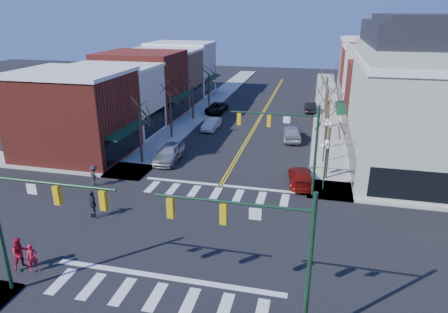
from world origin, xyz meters
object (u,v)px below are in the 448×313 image
Objects in this scene: car_left_mid at (211,124)px; car_left_far at (216,108)px; car_left_near at (169,153)px; victorian_corner at (432,99)px; pedestrian_red_b at (20,253)px; car_right_far at (310,107)px; car_right_mid at (292,133)px; pedestrian_dark_a at (93,204)px; pedestrian_red_a at (32,258)px; pedestrian_dark_b at (94,175)px; lamppost_corner at (326,157)px; lamppost_midblock at (325,133)px; car_right_near at (301,177)px.

car_left_far is at bearing 102.00° from car_left_mid.
victorian_corner is at bearing 5.43° from car_left_near.
pedestrian_red_b is at bearing -89.32° from car_left_far.
car_right_far is at bearing 10.46° from pedestrian_red_b.
victorian_corner reaches higher than car_left_far.
car_right_mid is at bearing 4.71° from pedestrian_red_b.
pedestrian_red_a is at bearing -35.88° from pedestrian_dark_a.
victorian_corner is at bearing 0.45° from pedestrian_red_a.
pedestrian_red_a is (-2.35, -29.19, 0.24)m from car_left_mid.
car_right_far is 43.18m from pedestrian_red_b.
car_left_near is at bearing -90.89° from pedestrian_dark_b.
lamppost_corner is 0.87× the size of car_left_near.
car_left_far is at bearing 143.32° from victorian_corner.
lamppost_midblock reaches higher than pedestrian_dark_b.
pedestrian_red_b reaches higher than car_right_far.
car_right_far is 33.86m from pedestrian_dark_b.
car_right_near is at bearing 91.90° from car_right_mid.
lamppost_midblock is at bearing -45.42° from car_left_far.
car_left_near is 2.62× the size of pedestrian_red_b.
car_left_far is at bearing 122.34° from lamppost_corner.
victorian_corner is 7.61× the size of pedestrian_dark_a.
car_right_near is 2.51× the size of pedestrian_dark_a.
lamppost_midblock is 1.04× the size of car_left_mid.
car_right_far is at bearing 17.82° from car_left_far.
victorian_corner is at bearing -33.51° from car_left_far.
pedestrian_red_b is at bearing 65.69° from car_right_far.
car_right_mid is 24.15m from pedestrian_dark_a.
car_left_near is at bearing 23.69° from pedestrian_red_b.
car_right_near is 0.95× the size of car_right_mid.
car_left_far is at bearing -47.99° from car_right_mid.
victorian_corner is 3.29× the size of lamppost_corner.
lamppost_corner is 2.62× the size of pedestrian_dark_b.
victorian_corner reaches higher than pedestrian_dark_b.
car_left_mid is 29.28m from pedestrian_red_a.
pedestrian_dark_a is (-12.10, -20.90, 0.24)m from car_right_mid.
pedestrian_dark_b is at bearing -120.96° from car_left_near.
car_left_mid is 29.34m from pedestrian_red_b.
pedestrian_dark_a is (-1.24, -11.56, 0.24)m from car_left_near.
car_left_mid is at bearing 23.95° from pedestrian_red_b.
pedestrian_red_a is (-1.24, -17.85, 0.09)m from car_left_near.
pedestrian_dark_b is (-16.40, -29.62, 0.27)m from car_right_far.
car_right_mid reaches higher than car_right_far.
lamppost_midblock is 0.87× the size of car_left_far.
car_left_near is 19.51m from car_left_far.
lamppost_midblock is 2.62× the size of pedestrian_dark_b.
car_left_near is 11.39m from car_left_mid.
lamppost_corner is 3.07m from car_right_near.
pedestrian_red_a is 6.29m from pedestrian_dark_a.
car_left_near is 1.15× the size of car_right_far.
car_right_near is at bearing -13.35° from pedestrian_red_b.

